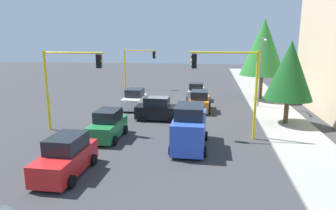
{
  "coord_description": "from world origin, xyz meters",
  "views": [
    {
      "loc": [
        26.11,
        4.59,
        6.64
      ],
      "look_at": [
        1.5,
        0.89,
        1.2
      ],
      "focal_mm": 31.74,
      "sensor_mm": 36.0,
      "label": 1
    }
  ],
  "objects_px": {
    "car_silver": "(196,92)",
    "car_orange": "(199,102)",
    "car_black": "(159,109)",
    "car_green": "(108,126)",
    "tree_roadside_mid": "(263,47)",
    "traffic_signal_near_left": "(230,77)",
    "car_white": "(135,100)",
    "car_red": "(66,157)",
    "traffic_signal_far_right": "(138,61)",
    "delivery_van_blue": "(190,128)",
    "tree_roadside_near": "(290,70)",
    "street_lamp_curbside": "(261,65)",
    "traffic_signal_near_right": "(68,75)"
  },
  "relations": [
    {
      "from": "car_silver",
      "to": "car_orange",
      "type": "distance_m",
      "value": 5.36
    },
    {
      "from": "car_black",
      "to": "car_silver",
      "type": "relative_size",
      "value": 1.0
    },
    {
      "from": "tree_roadside_near",
      "to": "car_red",
      "type": "height_order",
      "value": "tree_roadside_near"
    },
    {
      "from": "tree_roadside_near",
      "to": "tree_roadside_mid",
      "type": "distance_m",
      "value": 10.13
    },
    {
      "from": "street_lamp_curbside",
      "to": "car_red",
      "type": "relative_size",
      "value": 1.68
    },
    {
      "from": "car_green",
      "to": "car_red",
      "type": "distance_m",
      "value": 5.7
    },
    {
      "from": "delivery_van_blue",
      "to": "car_black",
      "type": "relative_size",
      "value": 1.23
    },
    {
      "from": "traffic_signal_near_right",
      "to": "traffic_signal_far_right",
      "type": "height_order",
      "value": "traffic_signal_near_right"
    },
    {
      "from": "street_lamp_curbside",
      "to": "car_silver",
      "type": "bearing_deg",
      "value": -118.82
    },
    {
      "from": "car_black",
      "to": "traffic_signal_near_right",
      "type": "bearing_deg",
      "value": -55.83
    },
    {
      "from": "traffic_signal_far_right",
      "to": "car_white",
      "type": "xyz_separation_m",
      "value": [
        12.26,
        2.73,
        -2.94
      ]
    },
    {
      "from": "delivery_van_blue",
      "to": "car_red",
      "type": "relative_size",
      "value": 1.15
    },
    {
      "from": "traffic_signal_near_left",
      "to": "car_black",
      "type": "distance_m",
      "value": 7.64
    },
    {
      "from": "tree_roadside_mid",
      "to": "delivery_van_blue",
      "type": "bearing_deg",
      "value": -22.47
    },
    {
      "from": "car_silver",
      "to": "car_white",
      "type": "xyz_separation_m",
      "value": [
        5.36,
        -5.78,
        -0.0
      ]
    },
    {
      "from": "tree_roadside_mid",
      "to": "car_red",
      "type": "height_order",
      "value": "tree_roadside_mid"
    },
    {
      "from": "car_black",
      "to": "car_silver",
      "type": "height_order",
      "value": "same"
    },
    {
      "from": "tree_roadside_near",
      "to": "car_white",
      "type": "height_order",
      "value": "tree_roadside_near"
    },
    {
      "from": "car_red",
      "to": "tree_roadside_near",
      "type": "bearing_deg",
      "value": 130.15
    },
    {
      "from": "car_black",
      "to": "car_orange",
      "type": "height_order",
      "value": "same"
    },
    {
      "from": "car_silver",
      "to": "car_orange",
      "type": "relative_size",
      "value": 0.99
    },
    {
      "from": "tree_roadside_near",
      "to": "tree_roadside_mid",
      "type": "bearing_deg",
      "value": -177.14
    },
    {
      "from": "car_silver",
      "to": "car_white",
      "type": "bearing_deg",
      "value": -47.12
    },
    {
      "from": "car_white",
      "to": "traffic_signal_near_left",
      "type": "bearing_deg",
      "value": 48.25
    },
    {
      "from": "car_black",
      "to": "traffic_signal_near_left",
      "type": "bearing_deg",
      "value": 54.41
    },
    {
      "from": "street_lamp_curbside",
      "to": "car_white",
      "type": "bearing_deg",
      "value": -81.22
    },
    {
      "from": "car_silver",
      "to": "street_lamp_curbside",
      "type": "bearing_deg",
      "value": 61.18
    },
    {
      "from": "traffic_signal_far_right",
      "to": "delivery_van_blue",
      "type": "distance_m",
      "value": 24.1
    },
    {
      "from": "tree_roadside_near",
      "to": "traffic_signal_near_left",
      "type": "bearing_deg",
      "value": -49.92
    },
    {
      "from": "car_silver",
      "to": "tree_roadside_mid",
      "type": "bearing_deg",
      "value": 97.15
    },
    {
      "from": "tree_roadside_mid",
      "to": "car_green",
      "type": "xyz_separation_m",
      "value": [
        15.32,
        -12.43,
        -5.0
      ]
    },
    {
      "from": "traffic_signal_far_right",
      "to": "car_black",
      "type": "relative_size",
      "value": 1.38
    },
    {
      "from": "street_lamp_curbside",
      "to": "car_white",
      "type": "distance_m",
      "value": 12.75
    },
    {
      "from": "car_silver",
      "to": "car_red",
      "type": "bearing_deg",
      "value": -15.07
    },
    {
      "from": "traffic_signal_near_left",
      "to": "car_green",
      "type": "distance_m",
      "value": 8.92
    },
    {
      "from": "traffic_signal_near_left",
      "to": "car_orange",
      "type": "relative_size",
      "value": 1.53
    },
    {
      "from": "traffic_signal_near_left",
      "to": "delivery_van_blue",
      "type": "height_order",
      "value": "traffic_signal_near_left"
    },
    {
      "from": "traffic_signal_far_right",
      "to": "tree_roadside_mid",
      "type": "xyz_separation_m",
      "value": [
        6.0,
        15.65,
        2.05
      ]
    },
    {
      "from": "traffic_signal_near_left",
      "to": "car_green",
      "type": "height_order",
      "value": "traffic_signal_near_left"
    },
    {
      "from": "traffic_signal_near_right",
      "to": "car_white",
      "type": "relative_size",
      "value": 1.58
    },
    {
      "from": "car_black",
      "to": "car_green",
      "type": "relative_size",
      "value": 1.01
    },
    {
      "from": "traffic_signal_near_left",
      "to": "car_white",
      "type": "xyz_separation_m",
      "value": [
        -7.74,
        -8.67,
        -3.33
      ]
    },
    {
      "from": "traffic_signal_near_right",
      "to": "car_silver",
      "type": "xyz_separation_m",
      "value": [
        -13.1,
        8.59,
        -3.28
      ]
    },
    {
      "from": "tree_roadside_mid",
      "to": "car_black",
      "type": "bearing_deg",
      "value": -44.55
    },
    {
      "from": "traffic_signal_near_left",
      "to": "tree_roadside_near",
      "type": "height_order",
      "value": "tree_roadside_near"
    },
    {
      "from": "car_orange",
      "to": "tree_roadside_near",
      "type": "bearing_deg",
      "value": 61.84
    },
    {
      "from": "street_lamp_curbside",
      "to": "car_orange",
      "type": "height_order",
      "value": "street_lamp_curbside"
    },
    {
      "from": "traffic_signal_near_right",
      "to": "tree_roadside_near",
      "type": "xyz_separation_m",
      "value": [
        -4.0,
        16.23,
        0.18
      ]
    },
    {
      "from": "traffic_signal_far_right",
      "to": "delivery_van_blue",
      "type": "xyz_separation_m",
      "value": [
        22.23,
        8.94,
        -2.56
      ]
    },
    {
      "from": "car_silver",
      "to": "car_red",
      "type": "distance_m",
      "value": 20.84
    }
  ]
}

